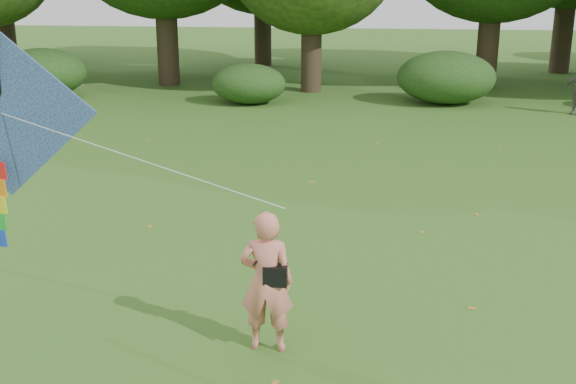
# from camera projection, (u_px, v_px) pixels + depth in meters

# --- Properties ---
(ground) EXTENTS (100.00, 100.00, 0.00)m
(ground) POSITION_uv_depth(u_px,v_px,m) (340.00, 351.00, 9.32)
(ground) COLOR #265114
(ground) RESTS_ON ground
(man_kite_flyer) EXTENTS (0.69, 0.45, 1.88)m
(man_kite_flyer) POSITION_uv_depth(u_px,v_px,m) (267.00, 282.00, 9.12)
(man_kite_flyer) COLOR #D87965
(man_kite_flyer) RESTS_ON ground
(crossbody_bag) EXTENTS (0.43, 0.20, 0.73)m
(crossbody_bag) POSITION_uv_depth(u_px,v_px,m) (275.00, 274.00, 9.04)
(crossbody_bag) COLOR black
(crossbody_bag) RESTS_ON ground
(flying_kite) EXTENTS (5.38, 1.53, 3.29)m
(flying_kite) POSITION_uv_depth(u_px,v_px,m) (1.00, 116.00, 9.99)
(flying_kite) COLOR #222F96
(flying_kite) RESTS_ON ground
(shrub_band) EXTENTS (39.15, 3.22, 1.88)m
(shrub_band) POSITION_uv_depth(u_px,v_px,m) (341.00, 79.00, 25.82)
(shrub_band) COLOR #264919
(shrub_band) RESTS_ON ground
(fallen_leaves) EXTENTS (9.98, 14.93, 0.01)m
(fallen_leaves) POSITION_uv_depth(u_px,v_px,m) (352.00, 215.00, 14.36)
(fallen_leaves) COLOR olive
(fallen_leaves) RESTS_ON ground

